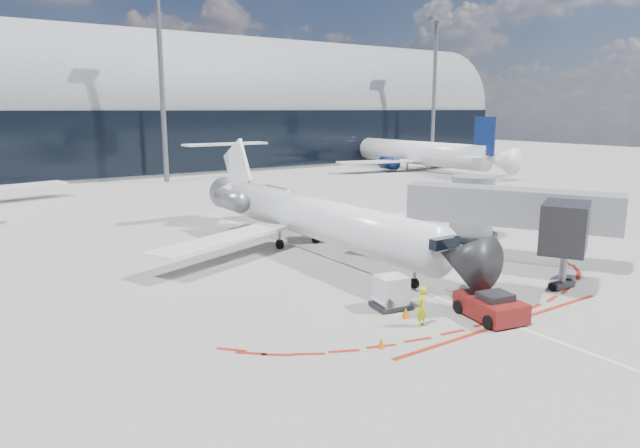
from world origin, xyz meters
TOP-DOWN VIEW (x-y plane):
  - ground at (0.00, 0.00)m, footprint 260.00×260.00m
  - apron_centerline at (0.00, 2.00)m, footprint 0.25×40.00m
  - apron_stop_bar at (0.00, -11.50)m, footprint 14.00×0.25m
  - terminal_building at (0.00, 64.97)m, footprint 150.00×24.15m
  - jet_bridge at (9.79, -3.01)m, footprint 10.03×15.20m
  - light_mast_centre at (5.00, 48.00)m, footprint 0.70×0.70m
  - light_mast_east at (55.00, 48.00)m, footprint 0.70×0.70m
  - regional_jet at (0.10, 5.41)m, footprint 23.70×29.23m
  - pushback_tug at (-0.14, -10.62)m, footprint 2.70×5.20m
  - ramp_worker at (-3.55, -9.50)m, footprint 0.79×0.63m
  - uld_container at (-3.09, -6.93)m, footprint 1.98×1.77m
  - safety_cone_left at (-6.62, -10.34)m, footprint 0.33×0.33m
  - safety_cone_right at (-3.42, -8.35)m, footprint 0.37×0.37m
  - bg_airliner_2 at (43.93, 41.18)m, footprint 33.44×35.41m

SIDE VIEW (x-z plane):
  - ground at x=0.00m, z-range 0.00..0.00m
  - apron_centerline at x=0.00m, z-range 0.00..0.01m
  - apron_stop_bar at x=0.00m, z-range 0.00..0.01m
  - safety_cone_left at x=-6.62m, z-range 0.00..0.45m
  - safety_cone_right at x=-3.42m, z-range 0.00..0.52m
  - pushback_tug at x=-0.14m, z-range -0.08..1.25m
  - uld_container at x=-3.09m, z-range -0.01..1.63m
  - ramp_worker at x=-3.55m, z-range 0.00..1.88m
  - regional_jet at x=0.10m, z-range -1.22..6.10m
  - jet_bridge at x=9.79m, z-range 0.56..5.46m
  - bg_airliner_2 at x=43.93m, z-range 0.00..10.82m
  - terminal_building at x=0.00m, z-range -3.48..20.52m
  - light_mast_centre at x=5.00m, z-range 0.00..25.00m
  - light_mast_east at x=55.00m, z-range 0.00..25.00m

